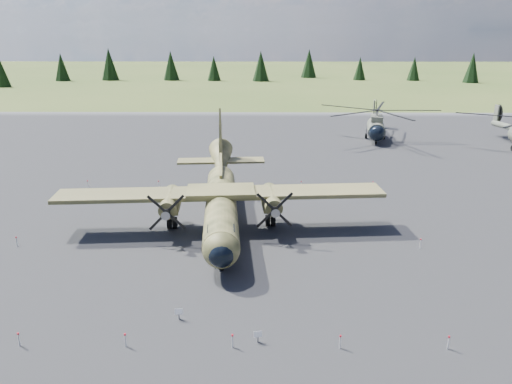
{
  "coord_description": "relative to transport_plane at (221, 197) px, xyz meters",
  "views": [
    {
      "loc": [
        3.61,
        -37.33,
        16.96
      ],
      "look_at": [
        3.11,
        2.0,
        4.13
      ],
      "focal_mm": 35.0,
      "sensor_mm": 36.0,
      "label": 1
    }
  ],
  "objects": [
    {
      "name": "transport_plane",
      "position": [
        0.0,
        0.0,
        0.0
      ],
      "size": [
        28.59,
        25.91,
        9.41
      ],
      "rotation": [
        0.0,
        0.0,
        0.08
      ],
      "color": "#424324",
      "rests_on": "ground"
    },
    {
      "name": "helicopter_near",
      "position": [
        21.86,
        36.88,
        0.88
      ],
      "size": [
        23.06,
        24.81,
        5.06
      ],
      "rotation": [
        0.0,
        0.0,
        -0.18
      ],
      "color": "slate",
      "rests_on": "ground"
    },
    {
      "name": "ground",
      "position": [
        0.06,
        -4.95,
        -2.7
      ],
      "size": [
        500.0,
        500.0,
        0.0
      ],
      "primitive_type": "plane",
      "color": "#5B652D",
      "rests_on": "ground"
    },
    {
      "name": "barrier_fence",
      "position": [
        -0.4,
        -5.02,
        -2.2
      ],
      "size": [
        33.12,
        29.62,
        0.85
      ],
      "color": "silver",
      "rests_on": "ground"
    },
    {
      "name": "apron",
      "position": [
        0.06,
        5.05,
        -2.7
      ],
      "size": [
        120.0,
        120.0,
        0.04
      ],
      "primitive_type": "cube",
      "color": "#55555A",
      "rests_on": "ground"
    },
    {
      "name": "info_placard_right",
      "position": [
        3.47,
        -17.97,
        -2.22
      ],
      "size": [
        0.5,
        0.28,
        0.73
      ],
      "rotation": [
        0.0,
        0.0,
        0.2
      ],
      "color": "gray",
      "rests_on": "ground"
    },
    {
      "name": "info_placard_left",
      "position": [
        -1.39,
        -15.67,
        -2.2
      ],
      "size": [
        0.5,
        0.26,
        0.75
      ],
      "rotation": [
        0.0,
        0.0,
        0.12
      ],
      "color": "gray",
      "rests_on": "ground"
    },
    {
      "name": "treeline",
      "position": [
        -2.67,
        0.39,
        2.09
      ],
      "size": [
        313.15,
        311.94,
        11.0
      ],
      "color": "black",
      "rests_on": "ground"
    }
  ]
}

